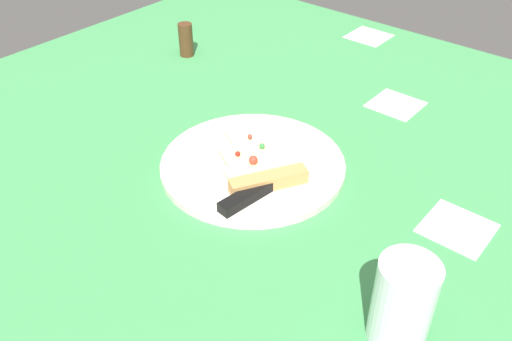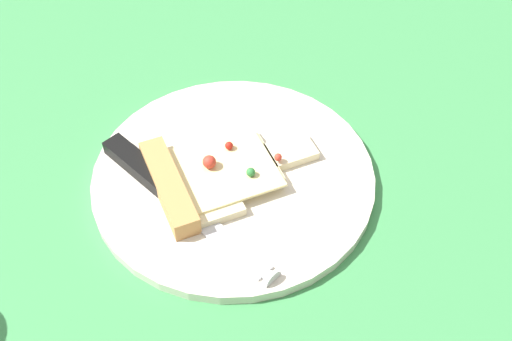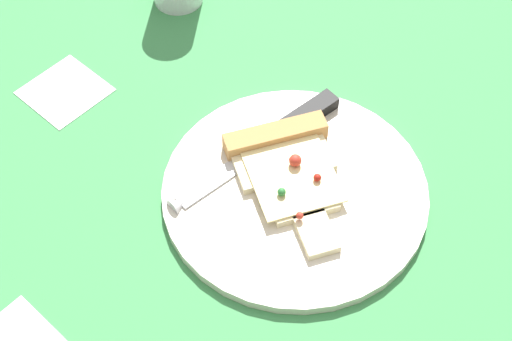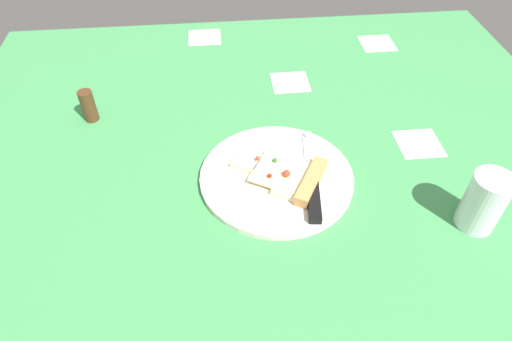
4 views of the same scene
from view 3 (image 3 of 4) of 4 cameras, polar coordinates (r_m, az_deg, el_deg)
The scene contains 4 objects.
ground_plane at distance 89.01cm, azimuth 3.53°, elevation -1.67°, with size 137.53×137.53×3.00cm.
plate at distance 86.46cm, azimuth 2.90°, elevation -1.60°, with size 29.56×29.56×1.21cm, color silver.
pizza_slice at distance 86.77cm, azimuth 2.36°, elevation 0.28°, with size 18.98×15.40×2.69cm.
knife at distance 89.43cm, azimuth 1.22°, elevation 2.32°, with size 5.06×24.08×2.45cm.
Camera 3 is at (-30.58, 41.57, 71.04)cm, focal length 54.52 mm.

